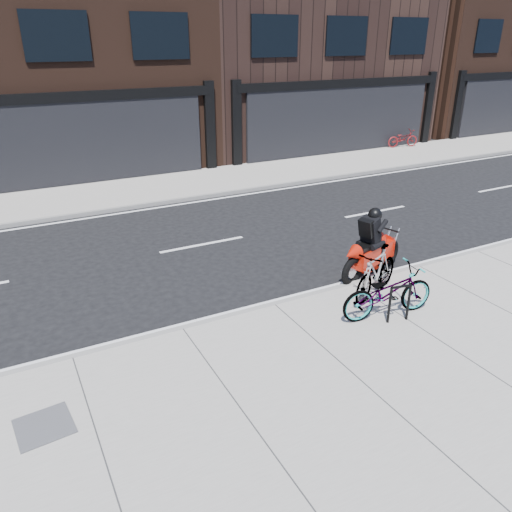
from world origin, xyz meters
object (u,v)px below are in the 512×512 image
bicycle_front (388,292)px  utility_grate (44,426)px  bicycle_rear (376,272)px  bike_rack (400,300)px  motorcycle (375,247)px  bicycle_far (403,138)px

bicycle_front → utility_grate: 6.38m
bicycle_rear → bicycle_front: bearing=-49.1°
bicycle_rear → utility_grate: 6.80m
bike_rack → motorcycle: (1.13, 2.08, 0.10)m
bicycle_far → bicycle_front: bearing=147.8°
bicycle_rear → bike_rack: bearing=-40.3°
bicycle_far → utility_grate: bearing=136.0°
utility_grate → motorcycle: bearing=14.6°
bicycle_far → motorcycle: bearing=146.3°
bicycle_front → bicycle_far: size_ratio=1.23×
bicycle_front → bicycle_rear: (0.36, 0.77, 0.02)m
bicycle_front → utility_grate: (-6.36, -0.16, -0.51)m
motorcycle → utility_grate: 7.81m
bicycle_front → bicycle_far: (11.81, 12.37, -0.10)m
bicycle_far → utility_grate: size_ratio=2.13×
bike_rack → bicycle_front: size_ratio=0.39×
bike_rack → bicycle_rear: bearing=73.8°
bike_rack → utility_grate: bearing=179.0°
utility_grate → bicycle_rear: bearing=7.9°
bicycle_front → utility_grate: bicycle_front is taller
bike_rack → bicycle_rear: size_ratio=0.44×
motorcycle → bicycle_rear: bearing=-146.0°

